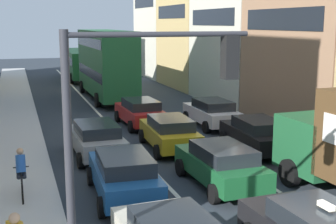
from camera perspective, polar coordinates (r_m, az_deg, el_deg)
name	(u,v)px	position (r m, az deg, el deg)	size (l,w,h in m)	color
sidewalk_left	(15,120)	(28.52, -18.09, -0.94)	(2.60, 64.00, 0.14)	#B8B8B8
lane_stripe_left	(101,116)	(28.94, -8.15, -0.48)	(0.16, 60.00, 0.01)	silver
lane_stripe_right	(154,113)	(29.70, -1.68, -0.08)	(0.16, 60.00, 0.01)	silver
building_row_right	(256,13)	(34.46, 10.60, 11.77)	(7.20, 43.90, 14.25)	beige
traffic_light_pole	(135,120)	(8.77, -3.98, -1.04)	(3.58, 0.38, 5.50)	#2D2D33
sedan_centre_lane_second	(221,164)	(16.45, 6.46, -6.29)	(2.14, 4.34, 1.49)	#19592D
wagon_left_lane_second	(124,174)	(15.35, -5.37, -7.53)	(2.23, 4.38, 1.49)	#194C8C
hatchback_centre_lane_third	(170,132)	(20.98, 0.20, -2.46)	(2.21, 4.37, 1.49)	#B29319
sedan_left_lane_third	(96,138)	(20.09, -8.70, -3.19)	(2.17, 4.35, 1.49)	gray
coupe_centre_lane_fourth	(140,112)	(25.79, -3.39, 0.03)	(2.18, 4.36, 1.49)	#A51E1E
sedan_right_lane_behind_truck	(257,134)	(21.01, 10.74, -2.64)	(2.24, 4.39, 1.49)	black
wagon_right_lane_far	(212,112)	(25.76, 5.35, -0.02)	(2.06, 4.30, 1.49)	silver
bus_mid_queue_primary	(106,61)	(34.87, -7.55, 6.14)	(2.88, 10.52, 5.06)	#1E6033
bus_far_queue_secondary	(81,62)	(47.78, -10.47, 6.00)	(3.16, 10.60, 2.90)	#1E6033
cyclist_on_sidewalk	(21,175)	(15.75, -17.38, -7.30)	(0.50, 1.73, 1.72)	black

